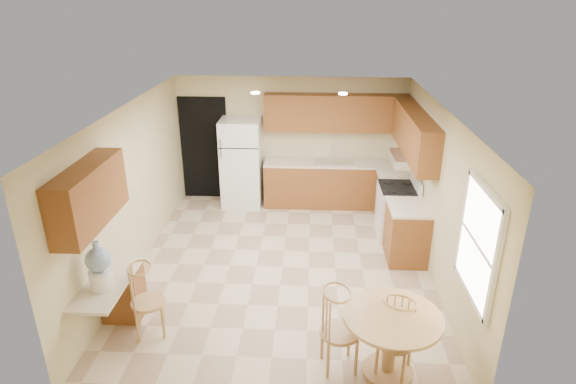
# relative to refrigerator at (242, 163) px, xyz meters

# --- Properties ---
(floor) EXTENTS (5.50, 5.50, 0.00)m
(floor) POSITION_rel_refrigerator_xyz_m (0.95, -2.40, -0.87)
(floor) COLOR #CDB594
(floor) RESTS_ON ground
(ceiling) EXTENTS (4.50, 5.50, 0.02)m
(ceiling) POSITION_rel_refrigerator_xyz_m (0.95, -2.40, 1.63)
(ceiling) COLOR white
(ceiling) RESTS_ON wall_back
(wall_back) EXTENTS (4.50, 0.02, 2.50)m
(wall_back) POSITION_rel_refrigerator_xyz_m (0.95, 0.35, 0.38)
(wall_back) COLOR beige
(wall_back) RESTS_ON floor
(wall_front) EXTENTS (4.50, 0.02, 2.50)m
(wall_front) POSITION_rel_refrigerator_xyz_m (0.95, -5.15, 0.38)
(wall_front) COLOR beige
(wall_front) RESTS_ON floor
(wall_left) EXTENTS (0.02, 5.50, 2.50)m
(wall_left) POSITION_rel_refrigerator_xyz_m (-1.30, -2.40, 0.38)
(wall_left) COLOR beige
(wall_left) RESTS_ON floor
(wall_right) EXTENTS (0.02, 5.50, 2.50)m
(wall_right) POSITION_rel_refrigerator_xyz_m (3.20, -2.40, 0.38)
(wall_right) COLOR beige
(wall_right) RESTS_ON floor
(doorway) EXTENTS (0.90, 0.02, 2.10)m
(doorway) POSITION_rel_refrigerator_xyz_m (-0.80, 0.34, 0.18)
(doorway) COLOR black
(doorway) RESTS_ON floor
(base_cab_back) EXTENTS (2.75, 0.60, 0.87)m
(base_cab_back) POSITION_rel_refrigerator_xyz_m (1.83, 0.05, -0.44)
(base_cab_back) COLOR brown
(base_cab_back) RESTS_ON floor
(counter_back) EXTENTS (2.75, 0.63, 0.04)m
(counter_back) POSITION_rel_refrigerator_xyz_m (1.83, 0.05, 0.02)
(counter_back) COLOR beige
(counter_back) RESTS_ON base_cab_back
(base_cab_right_a) EXTENTS (0.60, 0.59, 0.87)m
(base_cab_right_a) POSITION_rel_refrigerator_xyz_m (2.90, -0.54, -0.44)
(base_cab_right_a) COLOR brown
(base_cab_right_a) RESTS_ON floor
(counter_right_a) EXTENTS (0.63, 0.59, 0.04)m
(counter_right_a) POSITION_rel_refrigerator_xyz_m (2.90, -0.54, 0.02)
(counter_right_a) COLOR beige
(counter_right_a) RESTS_ON base_cab_right_a
(base_cab_right_b) EXTENTS (0.60, 0.80, 0.87)m
(base_cab_right_b) POSITION_rel_refrigerator_xyz_m (2.90, -2.00, -0.44)
(base_cab_right_b) COLOR brown
(base_cab_right_b) RESTS_ON floor
(counter_right_b) EXTENTS (0.63, 0.80, 0.04)m
(counter_right_b) POSITION_rel_refrigerator_xyz_m (2.90, -2.00, 0.02)
(counter_right_b) COLOR beige
(counter_right_b) RESTS_ON base_cab_right_b
(upper_cab_back) EXTENTS (2.75, 0.33, 0.70)m
(upper_cab_back) POSITION_rel_refrigerator_xyz_m (1.83, 0.19, 0.98)
(upper_cab_back) COLOR brown
(upper_cab_back) RESTS_ON wall_back
(upper_cab_right) EXTENTS (0.33, 2.42, 0.70)m
(upper_cab_right) POSITION_rel_refrigerator_xyz_m (3.04, -1.19, 0.98)
(upper_cab_right) COLOR brown
(upper_cab_right) RESTS_ON wall_right
(upper_cab_left) EXTENTS (0.33, 1.40, 0.70)m
(upper_cab_left) POSITION_rel_refrigerator_xyz_m (-1.13, -4.00, 0.98)
(upper_cab_left) COLOR brown
(upper_cab_left) RESTS_ON wall_left
(sink) EXTENTS (0.78, 0.44, 0.01)m
(sink) POSITION_rel_refrigerator_xyz_m (1.80, 0.05, 0.04)
(sink) COLOR silver
(sink) RESTS_ON counter_back
(range_hood) EXTENTS (0.50, 0.76, 0.14)m
(range_hood) POSITION_rel_refrigerator_xyz_m (2.95, -1.22, 0.55)
(range_hood) COLOR silver
(range_hood) RESTS_ON upper_cab_right
(desk_pedestal) EXTENTS (0.48, 0.42, 0.72)m
(desk_pedestal) POSITION_rel_refrigerator_xyz_m (-1.05, -3.72, -0.51)
(desk_pedestal) COLOR brown
(desk_pedestal) RESTS_ON floor
(desk_top) EXTENTS (0.50, 1.20, 0.04)m
(desk_top) POSITION_rel_refrigerator_xyz_m (-1.05, -4.10, -0.12)
(desk_top) COLOR beige
(desk_top) RESTS_ON desk_pedestal
(window) EXTENTS (0.06, 1.12, 1.30)m
(window) POSITION_rel_refrigerator_xyz_m (3.18, -4.25, 0.63)
(window) COLOR white
(window) RESTS_ON wall_right
(can_light_a) EXTENTS (0.14, 0.14, 0.02)m
(can_light_a) POSITION_rel_refrigerator_xyz_m (0.45, -1.20, 1.61)
(can_light_a) COLOR white
(can_light_a) RESTS_ON ceiling
(can_light_b) EXTENTS (0.14, 0.14, 0.02)m
(can_light_b) POSITION_rel_refrigerator_xyz_m (1.85, -1.20, 1.61)
(can_light_b) COLOR white
(can_light_b) RESTS_ON ceiling
(refrigerator) EXTENTS (0.77, 0.75, 1.74)m
(refrigerator) POSITION_rel_refrigerator_xyz_m (0.00, 0.00, 0.00)
(refrigerator) COLOR white
(refrigerator) RESTS_ON floor
(stove) EXTENTS (0.65, 0.76, 1.09)m
(stove) POSITION_rel_refrigerator_xyz_m (2.88, -1.22, -0.40)
(stove) COLOR white
(stove) RESTS_ON floor
(dining_table) EXTENTS (1.07, 1.07, 0.79)m
(dining_table) POSITION_rel_refrigerator_xyz_m (2.28, -4.60, -0.35)
(dining_table) COLOR tan
(dining_table) RESTS_ON floor
(chair_table_a) EXTENTS (0.45, 0.58, 1.01)m
(chair_table_a) POSITION_rel_refrigerator_xyz_m (1.73, -4.61, -0.25)
(chair_table_a) COLOR tan
(chair_table_a) RESTS_ON floor
(chair_table_b) EXTENTS (0.41, 0.46, 0.93)m
(chair_table_b) POSITION_rel_refrigerator_xyz_m (2.33, -4.69, -0.31)
(chair_table_b) COLOR tan
(chair_table_b) RESTS_ON floor
(chair_desk) EXTENTS (0.42, 0.54, 0.95)m
(chair_desk) POSITION_rel_refrigerator_xyz_m (-0.60, -4.13, -0.29)
(chair_desk) COLOR tan
(chair_desk) RESTS_ON floor
(water_crock) EXTENTS (0.29, 0.29, 0.60)m
(water_crock) POSITION_rel_refrigerator_xyz_m (-1.05, -4.21, 0.17)
(water_crock) COLOR white
(water_crock) RESTS_ON desk_top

